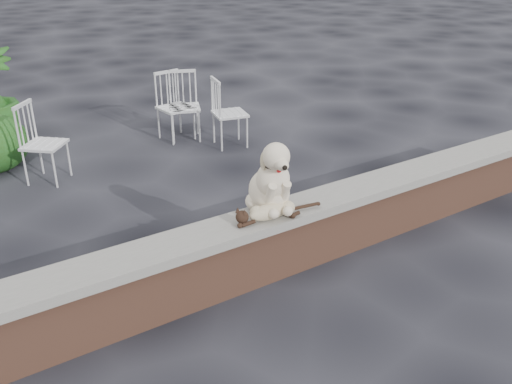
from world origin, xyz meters
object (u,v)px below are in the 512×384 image
cat (271,210)px  chair_b (175,107)px  chair_d (185,106)px  chair_e (230,112)px  dog (269,174)px  chair_a (44,143)px

cat → chair_b: 3.72m
chair_d → chair_b: same height
chair_e → chair_b: (-0.50, 0.64, 0.00)m
cat → chair_d: chair_d is taller
dog → cat: bearing=-106.2°
chair_d → chair_b: bearing=175.9°
dog → chair_a: dog is taller
chair_a → chair_d: 2.06m
cat → chair_e: size_ratio=0.98×
dog → chair_a: 3.20m
chair_a → chair_e: 2.41m
cat → chair_e: bearing=77.2°
dog → cat: size_ratio=0.70×
cat → chair_b: size_ratio=0.98×
dog → chair_e: dog is taller
chair_e → chair_a: bearing=99.1°
chair_a → chair_b: 1.97m
cat → chair_a: chair_a is taller
chair_e → chair_b: size_ratio=1.00×
cat → chair_b: (0.86, 3.61, -0.19)m
chair_d → chair_a: bearing=-145.0°
dog → chair_d: (0.90, 3.40, -0.43)m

